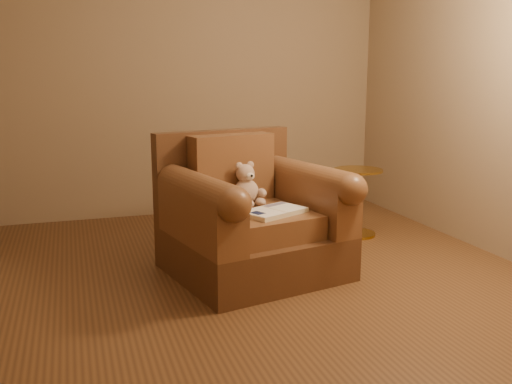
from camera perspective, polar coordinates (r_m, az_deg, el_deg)
name	(u,v)px	position (r m, az deg, el deg)	size (l,w,h in m)	color
floor	(247,276)	(4.05, -0.95, -8.37)	(4.00, 4.00, 0.00)	brown
room	(246,23)	(3.82, -1.04, 16.55)	(4.02, 4.02, 2.71)	#8D7456
armchair	(250,220)	(4.04, -0.59, -2.79)	(1.29, 1.25, 0.98)	#51301B
teddy_bear	(247,188)	(4.09, -0.87, 0.36)	(0.23, 0.26, 0.32)	tan
guidebook	(274,212)	(3.84, 1.80, -1.96)	(0.49, 0.41, 0.03)	beige
side_table	(357,200)	(5.03, 10.08, -0.79)	(0.42, 0.42, 0.59)	gold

